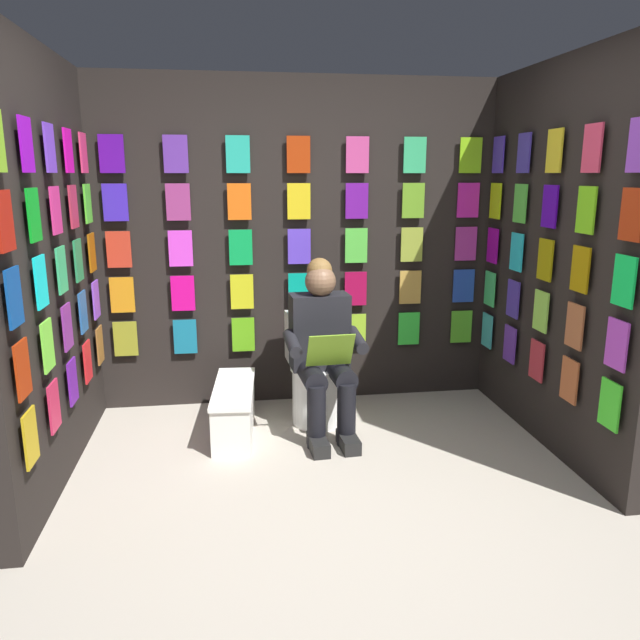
{
  "coord_description": "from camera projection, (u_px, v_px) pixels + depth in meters",
  "views": [
    {
      "loc": [
        0.51,
        2.63,
        1.74
      ],
      "look_at": [
        -0.03,
        -1.08,
        0.85
      ],
      "focal_mm": 34.54,
      "sensor_mm": 36.0,
      "label": 1
    }
  ],
  "objects": [
    {
      "name": "person_reading",
      "position": [
        323.0,
        347.0,
        4.15
      ],
      "size": [
        0.54,
        0.7,
        1.19
      ],
      "rotation": [
        0.0,
        0.0,
        0.06
      ],
      "color": "black",
      "rests_on": "ground"
    },
    {
      "name": "toilet",
      "position": [
        317.0,
        375.0,
        4.43
      ],
      "size": [
        0.41,
        0.56,
        0.77
      ],
      "rotation": [
        0.0,
        0.0,
        0.06
      ],
      "color": "white",
      "rests_on": "ground"
    },
    {
      "name": "display_wall_back",
      "position": [
        298.0,
        245.0,
        4.66
      ],
      "size": [
        3.08,
        0.14,
        2.44
      ],
      "color": "black",
      "rests_on": "ground"
    },
    {
      "name": "comic_longbox_near",
      "position": [
        234.0,
        409.0,
        4.21
      ],
      "size": [
        0.32,
        0.83,
        0.34
      ],
      "rotation": [
        0.0,
        0.0,
        -0.07
      ],
      "color": "white",
      "rests_on": "ground"
    },
    {
      "name": "ground_plane",
      "position": [
        345.0,
        540.0,
        3.0
      ],
      "size": [
        30.0,
        30.0,
        0.0
      ],
      "primitive_type": "plane",
      "color": "#B2A899"
    },
    {
      "name": "display_wall_right",
      "position": [
        46.0,
        269.0,
        3.45
      ],
      "size": [
        0.14,
        1.97,
        2.44
      ],
      "color": "black",
      "rests_on": "ground"
    },
    {
      "name": "display_wall_left",
      "position": [
        558.0,
        259.0,
        3.89
      ],
      "size": [
        0.14,
        1.97,
        2.44
      ],
      "color": "black",
      "rests_on": "ground"
    }
  ]
}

